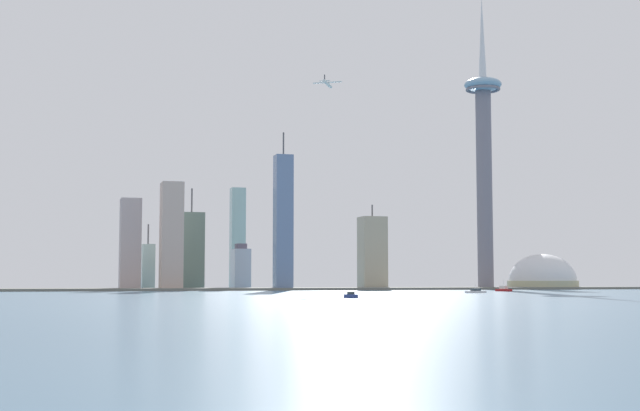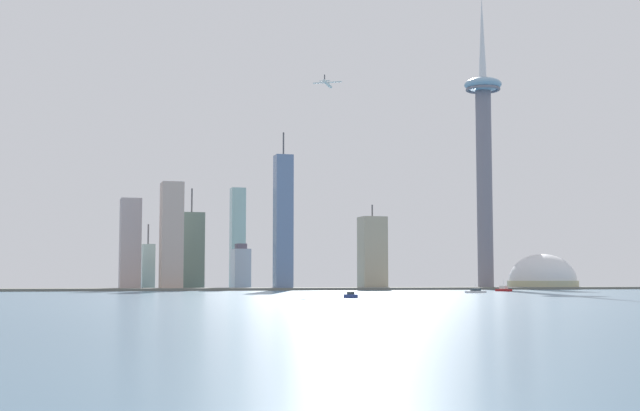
% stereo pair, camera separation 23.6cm
% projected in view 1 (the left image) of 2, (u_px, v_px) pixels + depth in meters
% --- Properties ---
extents(ground_plane, '(6000.00, 6000.00, 0.00)m').
position_uv_depth(ground_plane, '(549.00, 301.00, 464.95)').
color(ground_plane, '#436883').
extents(waterfront_pier, '(867.13, 50.88, 2.43)m').
position_uv_depth(waterfront_pier, '(315.00, 289.00, 889.87)').
color(waterfront_pier, slate).
rests_on(waterfront_pier, ground).
extents(observation_tower, '(41.55, 41.55, 330.30)m').
position_uv_depth(observation_tower, '(484.00, 146.00, 976.06)').
color(observation_tower, slate).
rests_on(observation_tower, ground).
extents(stadium_dome, '(78.18, 78.18, 59.43)m').
position_uv_depth(stadium_dome, '(543.00, 281.00, 981.59)').
color(stadium_dome, '#B5B38E').
rests_on(stadium_dome, ground).
extents(skyscraper_0, '(19.99, 24.62, 90.60)m').
position_uv_depth(skyscraper_0, '(130.00, 244.00, 868.72)').
color(skyscraper_0, '#B7A5A5').
rests_on(skyscraper_0, ground).
extents(skyscraper_1, '(26.01, 15.11, 105.10)m').
position_uv_depth(skyscraper_1, '(191.00, 251.00, 909.18)').
color(skyscraper_1, slate).
rests_on(skyscraper_1, ground).
extents(skyscraper_2, '(13.22, 21.44, 67.82)m').
position_uv_depth(skyscraper_2, '(148.00, 267.00, 906.84)').
color(skyscraper_2, '#91AFAB').
rests_on(skyscraper_2, ground).
extents(skyscraper_3, '(15.85, 14.86, 113.04)m').
position_uv_depth(skyscraper_3, '(238.00, 238.00, 983.24)').
color(skyscraper_3, '#91B6B3').
rests_on(skyscraper_3, ground).
extents(skyscraper_4, '(26.89, 24.62, 91.77)m').
position_uv_depth(skyscraper_4, '(372.00, 253.00, 952.01)').
color(skyscraper_4, '#ACA48C').
rests_on(skyscraper_4, ground).
extents(skyscraper_5, '(17.65, 15.95, 160.07)m').
position_uv_depth(skyscraper_5, '(283.00, 222.00, 887.59)').
color(skyscraper_5, slate).
rests_on(skyscraper_5, ground).
extents(skyscraper_6, '(22.42, 22.24, 177.15)m').
position_uv_depth(skyscraper_6, '(516.00, 214.00, 1049.98)').
color(skyscraper_6, '#A58B87').
rests_on(skyscraper_6, ground).
extents(skyscraper_7, '(17.30, 26.13, 48.49)m').
position_uv_depth(skyscraper_7, '(241.00, 268.00, 932.21)').
color(skyscraper_7, '#A0AFC0').
rests_on(skyscraper_7, ground).
extents(skyscraper_8, '(20.83, 26.15, 105.45)m').
position_uv_depth(skyscraper_8, '(171.00, 236.00, 857.63)').
color(skyscraper_8, '#C0AA9E').
rests_on(skyscraper_8, ground).
extents(skyscraper_9, '(13.97, 13.66, 64.01)m').
position_uv_depth(skyscraper_9, '(552.00, 264.00, 1028.98)').
color(skyscraper_9, slate).
rests_on(skyscraper_9, ground).
extents(boat_1, '(10.62, 16.83, 10.59)m').
position_uv_depth(boat_1, '(504.00, 289.00, 805.62)').
color(boat_1, '#B31A1C').
rests_on(boat_1, ground).
extents(boat_3, '(17.45, 8.80, 7.29)m').
position_uv_depth(boat_3, '(476.00, 291.00, 708.41)').
color(boat_3, white).
rests_on(boat_3, ground).
extents(boat_4, '(5.87, 11.01, 3.83)m').
position_uv_depth(boat_4, '(351.00, 296.00, 524.67)').
color(boat_4, navy).
rests_on(boat_4, ground).
extents(airplane, '(26.70, 26.74, 8.20)m').
position_uv_depth(airplane, '(328.00, 84.00, 865.55)').
color(airplane, silver).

